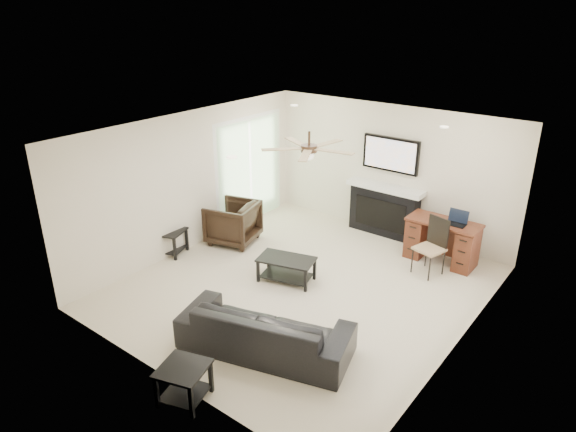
{
  "coord_description": "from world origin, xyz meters",
  "views": [
    {
      "loc": [
        4.17,
        -5.79,
        4.22
      ],
      "look_at": [
        -0.32,
        0.02,
        1.13
      ],
      "focal_mm": 32.0,
      "sensor_mm": 36.0,
      "label": 1
    }
  ],
  "objects_px": {
    "armchair": "(233,222)",
    "desk": "(442,241)",
    "sofa": "(265,329)",
    "coffee_table": "(286,270)",
    "fireplace_unit": "(385,188)"
  },
  "relations": [
    {
      "from": "armchair",
      "to": "desk",
      "type": "bearing_deg",
      "value": 99.73
    },
    {
      "from": "armchair",
      "to": "sofa",
      "type": "bearing_deg",
      "value": 34.6
    },
    {
      "from": "sofa",
      "to": "armchair",
      "type": "bearing_deg",
      "value": -55.7
    },
    {
      "from": "armchair",
      "to": "desk",
      "type": "height_order",
      "value": "armchair"
    },
    {
      "from": "armchair",
      "to": "coffee_table",
      "type": "relative_size",
      "value": 0.96
    },
    {
      "from": "coffee_table",
      "to": "fireplace_unit",
      "type": "bearing_deg",
      "value": 66.55
    },
    {
      "from": "sofa",
      "to": "armchair",
      "type": "xyz_separation_m",
      "value": [
        -2.6,
        2.15,
        0.07
      ]
    },
    {
      "from": "sofa",
      "to": "desk",
      "type": "bearing_deg",
      "value": -118.25
    },
    {
      "from": "coffee_table",
      "to": "desk",
      "type": "height_order",
      "value": "desk"
    },
    {
      "from": "desk",
      "to": "armchair",
      "type": "bearing_deg",
      "value": -154.47
    },
    {
      "from": "sofa",
      "to": "fireplace_unit",
      "type": "distance_m",
      "value": 4.28
    },
    {
      "from": "armchair",
      "to": "coffee_table",
      "type": "distance_m",
      "value": 1.8
    },
    {
      "from": "fireplace_unit",
      "to": "desk",
      "type": "height_order",
      "value": "fireplace_unit"
    },
    {
      "from": "desk",
      "to": "sofa",
      "type": "bearing_deg",
      "value": -102.13
    },
    {
      "from": "sofa",
      "to": "fireplace_unit",
      "type": "relative_size",
      "value": 1.16
    }
  ]
}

